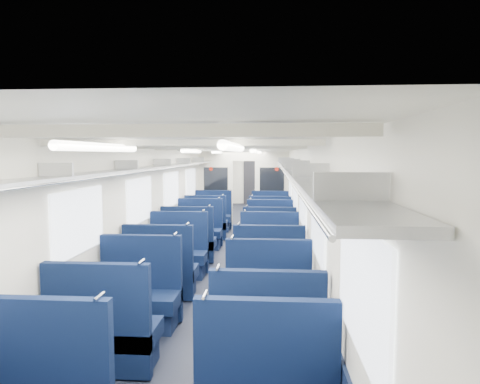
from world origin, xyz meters
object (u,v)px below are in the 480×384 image
(seat_6, at_px, (139,298))
(seat_13, at_px, (270,245))
(bulkhead, at_px, (244,186))
(seat_10, at_px, (178,256))
(end_door, at_px, (252,181))
(seat_5, at_px, (267,347))
(seat_14, at_px, (199,232))
(seat_7, at_px, (268,306))
(seat_17, at_px, (270,226))
(seat_12, at_px, (189,244))
(seat_18, at_px, (213,218))
(seat_8, at_px, (161,274))
(seat_4, at_px, (104,336))
(seat_19, at_px, (270,219))
(seat_16, at_px, (206,225))
(seat_11, at_px, (269,256))
(seat_15, at_px, (270,234))
(seat_9, at_px, (269,275))

(seat_6, height_order, seat_13, same)
(bulkhead, distance_m, seat_10, 5.85)
(end_door, distance_m, seat_5, 15.03)
(seat_5, xyz_separation_m, seat_14, (-1.66, 5.89, 0.00))
(seat_7, height_order, seat_17, same)
(seat_6, relative_size, seat_12, 1.00)
(seat_10, xyz_separation_m, seat_18, (0.00, 4.63, 0.00))
(seat_8, xyz_separation_m, seat_13, (1.66, 2.26, 0.00))
(seat_6, bearing_deg, seat_4, -90.00)
(seat_13, xyz_separation_m, seat_19, (0.00, 3.47, 0.00))
(seat_6, bearing_deg, seat_12, 90.00)
(seat_6, relative_size, seat_14, 1.00)
(seat_10, xyz_separation_m, seat_19, (1.66, 4.55, 0.00))
(seat_8, xyz_separation_m, seat_16, (0.00, 4.56, 0.00))
(seat_11, height_order, seat_16, same)
(seat_6, bearing_deg, seat_19, 76.36)
(seat_7, xyz_separation_m, seat_17, (0.00, 5.73, 0.00))
(seat_8, xyz_separation_m, seat_15, (1.66, 3.37, 0.00))
(seat_4, height_order, seat_11, same)
(seat_4, xyz_separation_m, seat_19, (1.66, 7.97, 0.00))
(seat_15, height_order, seat_18, same)
(seat_4, height_order, seat_13, same)
(seat_5, xyz_separation_m, seat_13, (0.00, 4.64, 0.00))
(seat_5, relative_size, seat_17, 1.00)
(seat_7, bearing_deg, seat_16, 105.92)
(seat_12, xyz_separation_m, seat_18, (0.00, 3.60, 0.00))
(seat_18, bearing_deg, seat_10, -90.00)
(seat_4, distance_m, seat_7, 1.93)
(end_door, bearing_deg, seat_12, -94.56)
(seat_6, xyz_separation_m, seat_8, (0.00, 1.10, 0.00))
(seat_15, bearing_deg, seat_13, -90.00)
(seat_5, bearing_deg, seat_13, 90.00)
(bulkhead, xyz_separation_m, seat_10, (-0.83, -5.72, -0.87))
(end_door, relative_size, seat_5, 1.68)
(seat_17, height_order, seat_19, same)
(seat_11, bearing_deg, seat_7, -90.00)
(bulkhead, xyz_separation_m, seat_9, (0.83, -6.83, -0.87))
(end_door, distance_m, seat_9, 12.58)
(seat_11, xyz_separation_m, seat_12, (-1.66, 0.95, 0.00))
(seat_7, xyz_separation_m, seat_16, (-1.66, 5.82, 0.00))
(seat_10, distance_m, seat_18, 4.63)
(seat_6, distance_m, seat_18, 6.92)
(seat_15, xyz_separation_m, seat_16, (-1.66, 1.19, 0.00))
(seat_13, bearing_deg, seat_6, -116.23)
(seat_5, height_order, seat_13, same)
(seat_19, bearing_deg, seat_11, -90.00)
(seat_10, relative_size, seat_19, 1.00)
(seat_4, bearing_deg, seat_9, 54.38)
(seat_9, relative_size, seat_11, 1.00)
(seat_11, relative_size, seat_13, 1.00)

